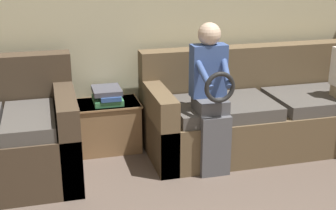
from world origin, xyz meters
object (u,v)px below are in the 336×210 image
object	(u,v)px
child_left_seated	(211,92)
book_stack	(108,95)
side_shelf	(109,125)
couch_main	(264,112)

from	to	relation	value
child_left_seated	book_stack	distance (m)	0.99
side_shelf	couch_main	bearing A→B (deg)	-10.11
couch_main	book_stack	size ratio (longest dim) A/B	7.22
child_left_seated	book_stack	world-z (taller)	child_left_seated
couch_main	child_left_seated	bearing A→B (deg)	-151.97
child_left_seated	book_stack	bearing A→B (deg)	141.20
couch_main	side_shelf	distance (m)	1.46
couch_main	book_stack	bearing A→B (deg)	169.85
couch_main	book_stack	distance (m)	1.47
couch_main	child_left_seated	size ratio (longest dim) A/B	1.83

